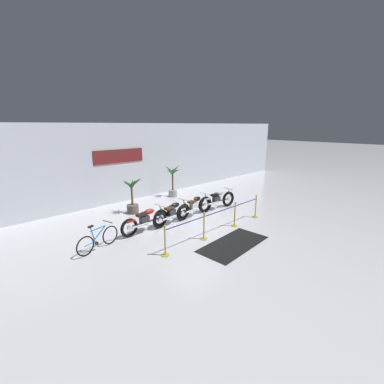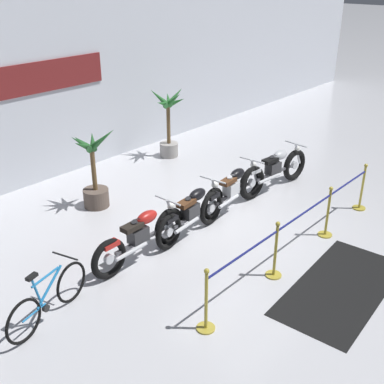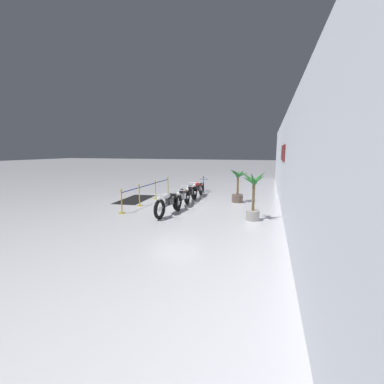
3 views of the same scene
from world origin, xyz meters
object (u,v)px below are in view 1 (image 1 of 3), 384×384
potted_palm_right_of_row (173,181)px  stanchion_far_left (198,225)px  motorcycle_red_0 (146,220)px  motorcycle_silver_3 (217,200)px  motorcycle_black_2 (194,206)px  stanchion_mid_left (204,230)px  bicycle (98,240)px  stanchion_mid_right (235,218)px  stanchion_far_right (256,210)px  potted_palm_left_of_row (132,197)px  motorcycle_black_1 (173,213)px  floor_banner (233,244)px

potted_palm_right_of_row → stanchion_far_left: (-3.19, -5.32, -0.30)m
motorcycle_red_0 → motorcycle_silver_3: (4.15, -0.10, 0.01)m
motorcycle_black_2 → motorcycle_silver_3: (1.49, -0.08, 0.01)m
motorcycle_black_2 → stanchion_mid_left: 2.55m
stanchion_mid_left → stanchion_far_left: bearing=180.0°
potted_palm_right_of_row → stanchion_mid_left: 6.08m
stanchion_mid_left → bicycle: bearing=149.5°
motorcycle_red_0 → bicycle: (-2.03, -0.19, -0.10)m
potted_palm_right_of_row → stanchion_mid_right: (-1.04, -5.32, -0.60)m
motorcycle_black_2 → stanchion_mid_left: size_ratio=2.19×
stanchion_mid_left → stanchion_far_right: same height
motorcycle_silver_3 → stanchion_mid_left: bearing=-146.6°
bicycle → potted_palm_left_of_row: 3.78m
motorcycle_black_2 → potted_palm_right_of_row: 3.58m
motorcycle_black_1 → stanchion_far_right: stanchion_far_right is taller
bicycle → stanchion_mid_right: (5.02, -1.88, -0.01)m
motorcycle_black_2 → stanchion_far_left: size_ratio=0.44×
potted_palm_right_of_row → stanchion_mid_right: potted_palm_right_of_row is taller
motorcycle_silver_3 → bicycle: bearing=-179.2°
stanchion_mid_right → bicycle: bearing=159.5°
motorcycle_red_0 → potted_palm_right_of_row: bearing=38.9°
stanchion_far_right → floor_banner: size_ratio=0.38×
motorcycle_black_2 → bicycle: 4.69m
floor_banner → motorcycle_silver_3: bearing=46.0°
stanchion_mid_left → stanchion_far_right: 3.38m
motorcycle_silver_3 → stanchion_mid_right: stanchion_mid_right is taller
motorcycle_silver_3 → floor_banner: 3.94m
potted_palm_right_of_row → motorcycle_black_2: bearing=-112.8°
potted_palm_left_of_row → potted_palm_right_of_row: 3.39m
motorcycle_silver_3 → stanchion_far_left: (-3.31, -1.97, 0.18)m
stanchion_far_right → stanchion_far_left: bearing=180.0°
bicycle → potted_palm_right_of_row: (6.06, 3.44, 0.59)m
motorcycle_silver_3 → stanchion_far_right: 2.01m
potted_palm_right_of_row → floor_banner: (-2.41, -6.34, -0.95)m
bicycle → potted_palm_right_of_row: size_ratio=0.85×
potted_palm_left_of_row → floor_banner: 5.51m
motorcycle_black_2 → stanchion_mid_left: bearing=-126.1°
motorcycle_black_2 → potted_palm_right_of_row: size_ratio=1.20×
motorcycle_black_1 → motorcycle_red_0: bearing=178.3°
stanchion_far_left → stanchion_mid_left: same height
stanchion_mid_left → floor_banner: size_ratio=0.38×
stanchion_far_left → floor_banner: bearing=-52.6°
motorcycle_black_1 → motorcycle_silver_3: 2.82m
bicycle → stanchion_mid_left: (3.18, -1.88, -0.01)m
stanchion_far_left → stanchion_mid_left: 0.43m
motorcycle_black_2 → potted_palm_left_of_row: (-1.88, 2.31, 0.33)m
motorcycle_red_0 → stanchion_mid_left: size_ratio=2.10×
potted_palm_right_of_row → stanchion_far_right: potted_palm_right_of_row is taller
motorcycle_silver_3 → floor_banner: motorcycle_silver_3 is taller
motorcycle_black_1 → floor_banner: 3.10m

